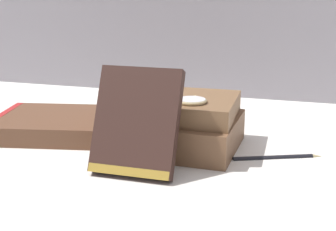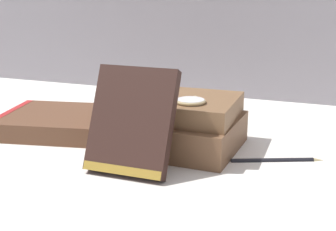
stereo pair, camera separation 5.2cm
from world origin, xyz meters
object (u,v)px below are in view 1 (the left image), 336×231
object	(u,v)px
book_flat_top	(173,106)
book_side_left	(53,124)
book_flat_bottom	(172,131)
pocket_watch	(192,101)
reading_glasses	(177,115)
fountain_pen	(278,155)
book_leaning_front	(136,125)

from	to	relation	value
book_flat_top	book_side_left	bearing A→B (deg)	177.83
book_flat_bottom	pocket_watch	bearing A→B (deg)	-33.18
book_flat_top	pocket_watch	xyz separation A→B (m)	(0.04, -0.03, 0.02)
book_flat_bottom	reading_glasses	size ratio (longest dim) A/B	1.76
pocket_watch	fountain_pen	xyz separation A→B (m)	(0.13, 0.02, -0.08)
reading_glasses	fountain_pen	distance (m)	0.28
book_flat_bottom	pocket_watch	distance (m)	0.08
book_flat_bottom	pocket_watch	xyz separation A→B (m)	(0.04, -0.03, 0.06)
book_side_left	reading_glasses	bearing A→B (deg)	32.30
book_side_left	pocket_watch	distance (m)	0.27
book_leaning_front	reading_glasses	world-z (taller)	book_leaning_front
book_side_left	fountain_pen	world-z (taller)	book_side_left
book_flat_top	book_flat_bottom	bearing A→B (deg)	-85.26
book_flat_bottom	book_side_left	xyz separation A→B (m)	(-0.22, 0.01, -0.01)
fountain_pen	book_flat_top	bearing A→B (deg)	152.98
book_flat_bottom	book_flat_top	xyz separation A→B (m)	(-0.00, 0.00, 0.04)
book_flat_bottom	fountain_pen	world-z (taller)	book_flat_bottom
pocket_watch	reading_glasses	size ratio (longest dim) A/B	0.43
book_flat_bottom	book_leaning_front	size ratio (longest dim) A/B	1.39
book_side_left	fountain_pen	xyz separation A→B (m)	(0.39, -0.01, -0.01)
book_side_left	book_leaning_front	distance (m)	0.24
reading_glasses	book_flat_top	bearing A→B (deg)	-93.25
book_flat_bottom	book_side_left	size ratio (longest dim) A/B	0.85
book_leaning_front	pocket_watch	distance (m)	0.11
reading_glasses	fountain_pen	xyz separation A→B (m)	(0.21, -0.19, 0.00)
book_flat_top	book_leaning_front	world-z (taller)	book_leaning_front
fountain_pen	pocket_watch	bearing A→B (deg)	165.42
pocket_watch	fountain_pen	distance (m)	0.15
book_flat_bottom	reading_glasses	distance (m)	0.19
book_flat_top	book_side_left	world-z (taller)	book_flat_top
book_flat_bottom	reading_glasses	xyz separation A→B (m)	(-0.04, 0.18, -0.02)
book_flat_bottom	book_side_left	bearing A→B (deg)	179.61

